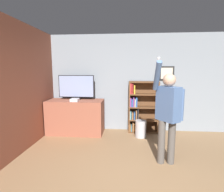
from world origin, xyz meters
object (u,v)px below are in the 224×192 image
at_px(television, 76,87).
at_px(waste_bin, 141,129).
at_px(game_console, 75,100).
at_px(person, 168,111).
at_px(bookshelf, 141,107).

height_order(television, waste_bin, television).
distance_m(game_console, person, 2.43).
xyz_separation_m(television, game_console, (0.04, -0.31, -0.31)).
xyz_separation_m(bookshelf, waste_bin, (-0.02, -0.40, -0.48)).
relative_size(bookshelf, person, 0.74).
bearing_deg(television, game_console, -82.80).
distance_m(game_console, waste_bin, 1.86).
bearing_deg(bookshelf, game_console, -166.55).
bearing_deg(game_console, bookshelf, 13.45).
relative_size(television, game_console, 4.32).
bearing_deg(waste_bin, bookshelf, 87.76).
height_order(television, game_console, television).
xyz_separation_m(person, waste_bin, (-0.37, 1.27, -0.78)).
height_order(television, person, person).
bearing_deg(person, waste_bin, 159.64).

